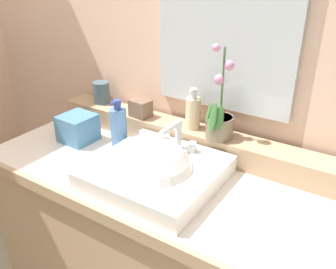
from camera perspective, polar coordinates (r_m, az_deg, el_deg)
wall_back at (r=1.44m, az=9.63°, el=14.25°), size 3.38×0.20×2.44m
vanity_cabinet at (r=1.53m, az=0.82°, el=-19.61°), size 1.44×0.58×0.83m
back_ledge at (r=1.40m, az=5.56°, el=-1.04°), size 1.36×0.12×0.09m
sink_basin at (r=1.22m, az=-2.17°, el=-6.49°), size 0.41×0.40×0.29m
soap_bar at (r=1.34m, az=-3.14°, el=-0.88°), size 0.07×0.04×0.02m
potted_plant at (r=1.31m, az=8.11°, el=2.30°), size 0.10×0.12×0.34m
soap_dispenser at (r=1.38m, az=3.96°, el=3.54°), size 0.06×0.06×0.16m
tumbler_cup at (r=1.66m, az=-10.42°, el=6.52°), size 0.07×0.07×0.10m
trinket_box at (r=1.49m, az=-4.33°, el=4.14°), size 0.09×0.07×0.07m
lotion_bottle at (r=1.43m, az=-7.77°, el=1.12°), size 0.07×0.07×0.20m
tissue_box at (r=1.52m, az=-13.99°, el=0.99°), size 0.14×0.14×0.11m
mirror at (r=1.32m, az=9.02°, el=16.49°), size 0.53×0.02×0.60m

